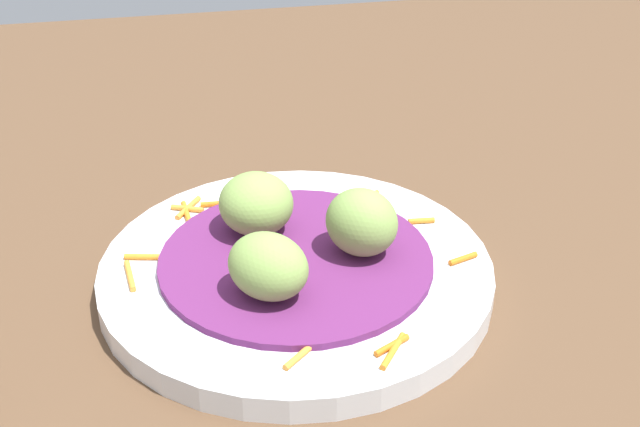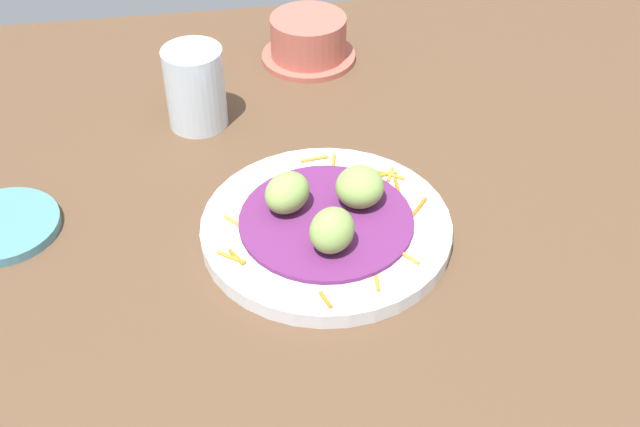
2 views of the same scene
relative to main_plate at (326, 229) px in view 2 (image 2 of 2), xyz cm
name	(u,v)px [view 2 (image 2 of 2)]	position (x,y,z in cm)	size (l,w,h in cm)	color
table_surface	(378,242)	(0.89, 5.50, -1.89)	(110.00, 110.00, 2.00)	brown
main_plate	(326,229)	(0.00, 0.00, 0.00)	(26.67, 26.67, 1.78)	silver
cabbage_bed	(326,221)	(0.00, 0.00, 1.15)	(18.54, 18.54, 0.51)	#60235B
carrot_garnish	(342,209)	(-1.58, 2.03, 1.09)	(23.73, 23.24, 0.40)	orange
guac_scoop_left	(332,230)	(4.46, -0.15, 3.74)	(4.99, 4.34, 4.67)	#84A851
guac_scoop_center	(360,187)	(-2.10, 3.94, 3.57)	(5.28, 5.13, 4.33)	#84A851
guac_scoop_right	(287,193)	(-2.36, -3.79, 3.52)	(4.35, 5.35, 4.24)	#84A851
side_plate_small	(3,226)	(-6.15, -34.19, -0.34)	(12.02, 12.02, 1.10)	teal
terracotta_bowl	(308,40)	(-37.04, 3.47, 2.12)	(13.25, 13.25, 6.39)	#B75B4C
water_glass	(195,88)	(-23.44, -12.53, 4.28)	(7.40, 7.40, 10.34)	silver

